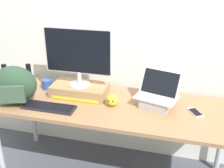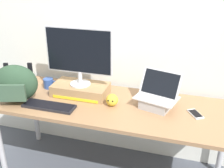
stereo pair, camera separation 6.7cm
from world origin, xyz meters
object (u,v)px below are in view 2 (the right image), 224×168
object	(u,v)px
cell_phone	(195,114)
messenger_backpack	(15,83)
open_laptop	(157,100)
plush_toy	(112,100)
coffee_mug	(49,83)
desktop_monitor	(79,54)
external_keyboard	(49,106)
toner_box_yellow	(81,89)

from	to	relation	value
cell_phone	messenger_backpack	bearing A→B (deg)	155.91
open_laptop	plush_toy	world-z (taller)	open_laptop
open_laptop	coffee_mug	world-z (taller)	open_laptop
desktop_monitor	messenger_backpack	xyz separation A→B (m)	(-0.46, -0.26, -0.21)
external_keyboard	messenger_backpack	distance (m)	0.34
messenger_backpack	cell_phone	size ratio (longest dim) A/B	2.61
toner_box_yellow	cell_phone	distance (m)	0.97
coffee_mug	cell_phone	distance (m)	1.31
coffee_mug	plush_toy	bearing A→B (deg)	-13.86
messenger_backpack	coffee_mug	size ratio (longest dim) A/B	3.06
coffee_mug	desktop_monitor	bearing A→B (deg)	-7.89
open_laptop	coffee_mug	bearing A→B (deg)	-169.34
desktop_monitor	open_laptop	bearing A→B (deg)	-3.33
toner_box_yellow	cell_phone	size ratio (longest dim) A/B	3.06
open_laptop	messenger_backpack	distance (m)	1.15
external_keyboard	toner_box_yellow	bearing A→B (deg)	61.62
desktop_monitor	plush_toy	distance (m)	0.47
toner_box_yellow	external_keyboard	size ratio (longest dim) A/B	1.12
toner_box_yellow	messenger_backpack	bearing A→B (deg)	-150.81
cell_phone	coffee_mug	bearing A→B (deg)	143.38
desktop_monitor	plush_toy	bearing A→B (deg)	-20.11
desktop_monitor	cell_phone	xyz separation A→B (m)	(0.97, -0.07, -0.36)
toner_box_yellow	open_laptop	xyz separation A→B (m)	(0.67, -0.04, 0.02)
external_keyboard	plush_toy	xyz separation A→B (m)	(0.47, 0.17, 0.04)
plush_toy	messenger_backpack	bearing A→B (deg)	-169.73
external_keyboard	coffee_mug	bearing A→B (deg)	118.18
desktop_monitor	external_keyboard	xyz separation A→B (m)	(-0.16, -0.29, -0.36)
cell_phone	plush_toy	world-z (taller)	plush_toy
toner_box_yellow	messenger_backpack	xyz separation A→B (m)	(-0.46, -0.26, 0.11)
cell_phone	toner_box_yellow	bearing A→B (deg)	144.24
open_laptop	external_keyboard	xyz separation A→B (m)	(-0.82, -0.25, -0.05)
open_laptop	cell_phone	xyz separation A→B (m)	(0.30, -0.04, -0.06)
external_keyboard	plush_toy	bearing A→B (deg)	19.84
toner_box_yellow	desktop_monitor	size ratio (longest dim) A/B	0.83
toner_box_yellow	external_keyboard	xyz separation A→B (m)	(-0.16, -0.29, -0.04)
open_laptop	cell_phone	bearing A→B (deg)	8.30
plush_toy	coffee_mug	bearing A→B (deg)	166.14
messenger_backpack	coffee_mug	bearing A→B (deg)	49.83
external_keyboard	plush_toy	size ratio (longest dim) A/B	4.30
desktop_monitor	external_keyboard	world-z (taller)	desktop_monitor
toner_box_yellow	messenger_backpack	size ratio (longest dim) A/B	1.17
toner_box_yellow	plush_toy	world-z (taller)	plush_toy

